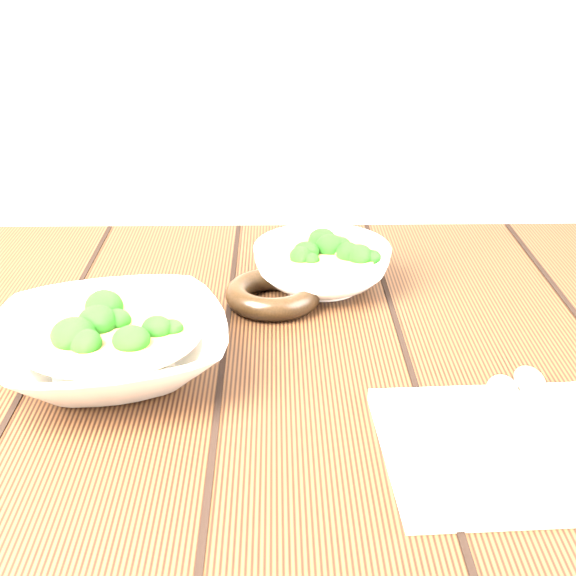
% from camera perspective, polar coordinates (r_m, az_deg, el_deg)
% --- Properties ---
extents(table, '(1.20, 0.80, 0.75)m').
position_cam_1_polar(table, '(0.96, -3.08, -10.69)').
color(table, '#361F0F').
rests_on(table, ground).
extents(soup_bowl_front, '(0.29, 0.29, 0.07)m').
position_cam_1_polar(soup_bowl_front, '(0.85, -12.43, -3.98)').
color(soup_bowl_front, silver).
rests_on(soup_bowl_front, table).
extents(soup_bowl_back, '(0.19, 0.19, 0.06)m').
position_cam_1_polar(soup_bowl_back, '(1.03, 2.43, 1.69)').
color(soup_bowl_back, silver).
rests_on(soup_bowl_back, table).
extents(trivet, '(0.15, 0.15, 0.03)m').
position_cam_1_polar(trivet, '(0.99, -1.07, -0.42)').
color(trivet, black).
rests_on(trivet, table).
extents(napkin, '(0.24, 0.20, 0.01)m').
position_cam_1_polar(napkin, '(0.75, 15.94, -10.91)').
color(napkin, beige).
rests_on(napkin, table).
extents(spoon_left, '(0.07, 0.19, 0.01)m').
position_cam_1_polar(spoon_left, '(0.78, 15.00, -8.41)').
color(spoon_left, '#B2AF9D').
rests_on(spoon_left, napkin).
extents(spoon_right, '(0.05, 0.20, 0.01)m').
position_cam_1_polar(spoon_right, '(0.81, 17.15, -7.67)').
color(spoon_right, '#B2AF9D').
rests_on(spoon_right, napkin).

